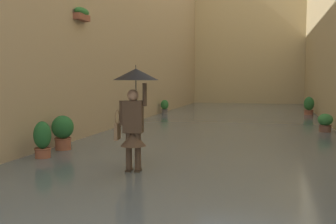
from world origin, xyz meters
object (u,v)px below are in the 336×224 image
Objects in this scene: potted_plant_mid_left at (309,106)px; potted_plant_far_left at (325,123)px; potted_plant_near_right at (165,107)px; person_wading at (134,103)px; potted_plant_mid_right at (43,140)px; potted_plant_far_right at (63,132)px.

potted_plant_far_left is (0.03, 6.46, -0.12)m from potted_plant_mid_left.
potted_plant_near_right is (7.01, 1.46, -0.06)m from potted_plant_mid_left.
person_wading is 2.36× the size of potted_plant_mid_right.
potted_plant_mid_left is at bearing -120.53° from potted_plant_far_right.
potted_plant_near_right is (2.65, -11.99, -0.98)m from person_wading.
person_wading is at bearing 164.21° from potted_plant_mid_right.
potted_plant_mid_left is 1.39× the size of potted_plant_far_left.
potted_plant_far_left is at bearing -121.81° from person_wading.
potted_plant_mid_left is (-4.36, -13.45, -0.92)m from person_wading.
potted_plant_far_left is (-4.33, -6.99, -1.04)m from person_wading.
potted_plant_far_left is (-6.80, -6.29, -0.10)m from potted_plant_mid_right.
person_wading is 3.13× the size of potted_plant_far_left.
potted_plant_mid_left reaches higher than potted_plant_near_right.
potted_plant_mid_left is 6.47m from potted_plant_far_left.
potted_plant_near_right is (6.98, -5.01, 0.06)m from potted_plant_far_left.
person_wading reaches higher than potted_plant_mid_left.
potted_plant_far_right is at bearing -85.64° from potted_plant_mid_right.
potted_plant_mid_left is 13.59m from potted_plant_far_right.
potted_plant_mid_right is 9.26m from potted_plant_far_left.
potted_plant_mid_left is (-6.82, -12.75, 0.02)m from potted_plant_mid_right.
person_wading is 14.17m from potted_plant_mid_left.
potted_plant_far_right reaches higher than potted_plant_far_left.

